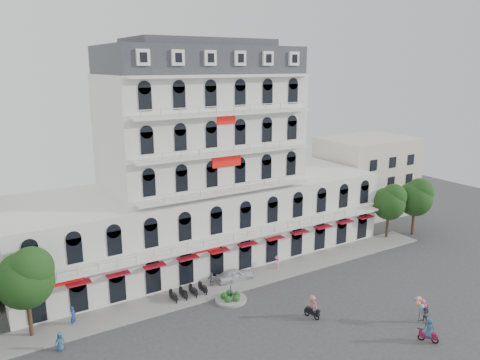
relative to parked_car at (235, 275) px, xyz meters
name	(u,v)px	position (x,y,z in m)	size (l,w,h in m)	color
ground	(291,319)	(0.43, -9.50, -0.71)	(120.00, 120.00, 0.00)	#38383A
sidewalk	(241,281)	(0.43, -0.50, -0.63)	(53.00, 4.00, 0.16)	gray
main_building	(201,177)	(0.43, 8.50, 9.25)	(45.00, 15.00, 25.80)	silver
flank_building_east	(366,175)	(30.43, 10.50, 5.29)	(14.00, 10.00, 12.00)	beige
traffic_island	(231,298)	(-2.57, -3.50, -0.45)	(3.20, 3.20, 1.60)	gray
parked_scooter_row	(189,297)	(-5.92, -0.70, -0.71)	(4.40, 1.80, 1.10)	black
tree_west_inner	(26,276)	(-20.52, -0.02, 4.98)	(4.76, 4.76, 8.25)	#382314
tree_east_inner	(390,201)	(24.48, 0.48, 4.51)	(4.40, 4.37, 7.57)	#382314
tree_east_outer	(416,196)	(28.48, -0.52, 4.84)	(4.65, 4.65, 8.05)	#382314
parked_car	(235,275)	(0.00, 0.00, 0.00)	(1.67, 4.15, 1.42)	silver
rider_east	(429,330)	(8.13, -18.50, 0.39)	(1.10, 1.50, 2.19)	maroon
rider_center	(312,306)	(2.21, -10.28, 0.50)	(0.95, 1.67, 2.27)	black
pedestrian_left	(60,342)	(-18.86, -3.42, 0.08)	(0.77, 0.50, 1.58)	#29547C
pedestrian_mid	(212,280)	(-2.84, 0.00, 0.13)	(0.98, 0.41, 1.68)	slate
pedestrian_right	(277,263)	(5.67, 0.00, 0.14)	(1.09, 0.63, 1.69)	pink
pedestrian_far	(73,316)	(-17.04, 0.00, 0.22)	(0.68, 0.45, 1.86)	navy
balloon_vendor	(424,310)	(10.32, -16.26, 0.55)	(1.37, 1.31, 2.45)	#57575E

